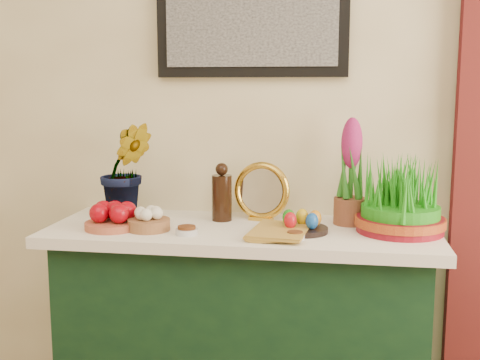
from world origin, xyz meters
name	(u,v)px	position (x,y,z in m)	size (l,w,h in m)	color
sideboard	(242,347)	(0.04, 2.00, 0.42)	(1.30, 0.45, 0.85)	#133619
tablecloth	(242,232)	(0.04, 2.00, 0.87)	(1.40, 0.55, 0.04)	white
hyacinth_green	(126,154)	(-0.43, 2.10, 1.14)	(0.25, 0.21, 0.49)	#28721D
apple_bowl	(111,218)	(-0.42, 1.89, 0.93)	(0.24, 0.24, 0.10)	#AB5439
garlic_basket	(149,221)	(-0.28, 1.90, 0.92)	(0.15, 0.15, 0.08)	brown
vinegar_cruet	(222,195)	(-0.05, 2.10, 0.99)	(0.08, 0.08, 0.22)	black
mirror	(262,192)	(0.09, 2.14, 1.00)	(0.23, 0.09, 0.22)	gold
book	(253,229)	(0.09, 1.91, 0.91)	(0.17, 0.25, 0.03)	#B88D35
spice_dish_left	(187,231)	(-0.13, 1.86, 0.90)	(0.08, 0.08, 0.03)	silver
spice_dish_right	(295,236)	(0.24, 1.85, 0.90)	(0.07, 0.07, 0.03)	silver
egg_plate	(301,224)	(0.26, 1.96, 0.92)	(0.19, 0.19, 0.08)	black
hyacinth_pink	(351,177)	(0.43, 2.11, 1.07)	(0.12, 0.12, 0.40)	brown
wheatgrass_sabzeh	(401,201)	(0.60, 2.01, 1.00)	(0.31, 0.31, 0.26)	maroon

